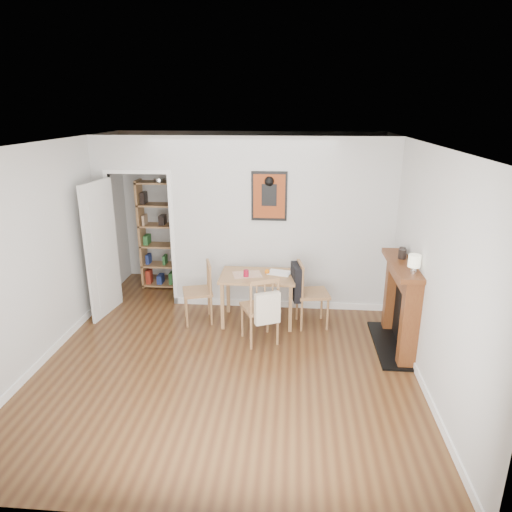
# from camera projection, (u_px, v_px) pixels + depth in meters

# --- Properties ---
(ground) EXTENTS (5.20, 5.20, 0.00)m
(ground) POSITION_uv_depth(u_px,v_px,m) (231.00, 348.00, 5.92)
(ground) COLOR brown
(ground) RESTS_ON ground
(room_shell) EXTENTS (5.20, 5.20, 5.20)m
(room_shell) POSITION_uv_depth(u_px,v_px,m) (249.00, 226.00, 6.78)
(room_shell) COLOR beige
(room_shell) RESTS_ON ground
(dining_table) EXTENTS (1.06, 0.67, 0.72)m
(dining_table) POSITION_uv_depth(u_px,v_px,m) (258.00, 281.00, 6.48)
(dining_table) COLOR #997147
(dining_table) RESTS_ON ground
(chair_left) EXTENTS (0.56, 0.56, 0.90)m
(chair_left) POSITION_uv_depth(u_px,v_px,m) (198.00, 292.00, 6.55)
(chair_left) COLOR #9D7249
(chair_left) RESTS_ON ground
(chair_right) EXTENTS (0.60, 0.55, 0.95)m
(chair_right) POSITION_uv_depth(u_px,v_px,m) (311.00, 293.00, 6.41)
(chair_right) COLOR #9D7249
(chair_right) RESTS_ON ground
(chair_front) EXTENTS (0.63, 0.65, 0.95)m
(chair_front) POSITION_uv_depth(u_px,v_px,m) (260.00, 308.00, 5.96)
(chair_front) COLOR #9D7249
(chair_front) RESTS_ON ground
(bookshelf) EXTENTS (0.78, 0.31, 1.85)m
(bookshelf) POSITION_uv_depth(u_px,v_px,m) (163.00, 236.00, 7.70)
(bookshelf) COLOR #997147
(bookshelf) RESTS_ON ground
(fireplace) EXTENTS (0.45, 1.25, 1.16)m
(fireplace) POSITION_uv_depth(u_px,v_px,m) (402.00, 303.00, 5.79)
(fireplace) COLOR brown
(fireplace) RESTS_ON ground
(red_glass) EXTENTS (0.08, 0.08, 0.10)m
(red_glass) POSITION_uv_depth(u_px,v_px,m) (246.00, 273.00, 6.36)
(red_glass) COLOR maroon
(red_glass) RESTS_ON dining_table
(orange_fruit) EXTENTS (0.07, 0.07, 0.07)m
(orange_fruit) POSITION_uv_depth(u_px,v_px,m) (267.00, 272.00, 6.47)
(orange_fruit) COLOR orange
(orange_fruit) RESTS_ON dining_table
(placemat) EXTENTS (0.46, 0.39, 0.00)m
(placemat) POSITION_uv_depth(u_px,v_px,m) (247.00, 274.00, 6.46)
(placemat) COLOR beige
(placemat) RESTS_ON dining_table
(notebook) EXTENTS (0.36, 0.30, 0.02)m
(notebook) POSITION_uv_depth(u_px,v_px,m) (279.00, 273.00, 6.51)
(notebook) COLOR white
(notebook) RESTS_ON dining_table
(mantel_lamp) EXTENTS (0.14, 0.14, 0.22)m
(mantel_lamp) POSITION_uv_depth(u_px,v_px,m) (414.00, 262.00, 5.21)
(mantel_lamp) COLOR silver
(mantel_lamp) RESTS_ON fireplace
(ceramic_jar_a) EXTENTS (0.10, 0.10, 0.12)m
(ceramic_jar_a) POSITION_uv_depth(u_px,v_px,m) (402.00, 254.00, 5.74)
(ceramic_jar_a) COLOR black
(ceramic_jar_a) RESTS_ON fireplace
(ceramic_jar_b) EXTENTS (0.08, 0.08, 0.10)m
(ceramic_jar_b) POSITION_uv_depth(u_px,v_px,m) (402.00, 251.00, 5.89)
(ceramic_jar_b) COLOR black
(ceramic_jar_b) RESTS_ON fireplace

